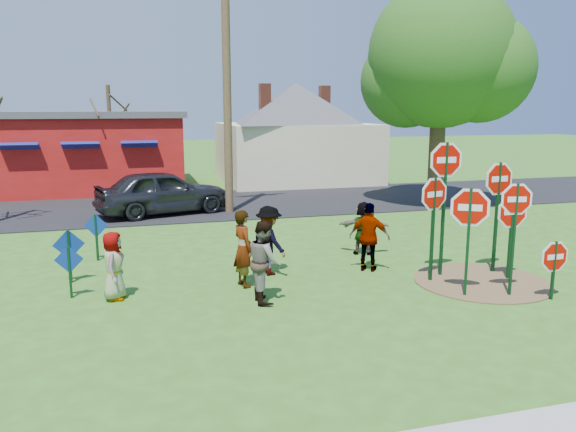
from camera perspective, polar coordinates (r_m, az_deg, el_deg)
name	(u,v)px	position (r m, az deg, el deg)	size (l,w,h in m)	color
ground	(289,285)	(13.24, 0.12, -7.06)	(120.00, 120.00, 0.00)	#37611B
road	(216,204)	(24.21, -7.33, 1.21)	(120.00, 7.50, 0.04)	black
dirt_patch	(482,281)	(14.26, 19.07, -6.30)	(3.20, 3.20, 0.03)	brown
red_building	(87,150)	(30.25, -19.72, 6.33)	(9.40, 7.69, 3.90)	maroon
cream_house	(296,129)	(31.43, 0.82, 8.87)	(9.40, 9.40, 6.50)	beige
stop_sign_a	(469,218)	(12.69, 17.95, -0.16)	(1.00, 0.58, 2.56)	#0E3519
stop_sign_b	(445,174)	(13.98, 15.69, 4.08)	(1.14, 0.08, 3.44)	#0E3519
stop_sign_c	(516,213)	(13.02, 22.11, 0.27)	(0.93, 0.22, 2.64)	#0E3519
stop_sign_d	(498,189)	(14.74, 20.59, 2.57)	(1.11, 0.14, 2.93)	#0E3519
stop_sign_e	(554,260)	(13.35, 25.44, -4.02)	(0.92, 0.06, 1.42)	#0E3519
stop_sign_f	(512,217)	(14.35, 21.81, -0.12)	(1.08, 0.07, 2.21)	#0E3519
stop_sign_g	(434,205)	(13.56, 14.59, 1.06)	(1.04, 0.29, 2.65)	#0E3519
blue_diamond_b	(69,266)	(13.09, -21.33, -4.75)	(0.61, 0.06, 1.17)	#0E3519
blue_diamond_c	(69,250)	(14.21, -21.34, -3.26)	(0.72, 0.11, 1.29)	#0E3519
blue_diamond_d	(96,232)	(15.99, -18.91, -1.52)	(0.63, 0.20, 1.30)	#0E3519
person_a	(114,266)	(12.68, -17.30, -4.85)	(0.73, 0.48, 1.50)	#3A3982
person_b	(243,249)	(12.99, -4.58, -3.31)	(0.66, 0.43, 1.80)	#296C6D
person_c	(265,261)	(11.97, -2.37, -4.61)	(0.86, 0.67, 1.77)	brown
person_d	(269,240)	(13.89, -1.96, -2.50)	(1.11, 0.64, 1.73)	#38373D
person_e	(369,237)	(14.32, 8.28, -2.14)	(1.03, 0.43, 1.75)	#4F3863
person_f	(363,228)	(15.94, 7.66, -1.21)	(1.41, 0.45, 1.52)	#214D36
suv	(163,192)	(22.14, -12.62, 2.41)	(2.02, 5.02, 1.71)	#2C2C30
utility_pole	(227,74)	(21.88, -6.24, 14.13)	(2.46, 0.51, 10.10)	#4C3823
leafy_tree	(444,63)	(23.96, 15.59, 14.77)	(6.38, 5.82, 9.06)	#382819
bare_tree_east	(110,125)	(26.94, -17.63, 8.76)	(1.80, 1.80, 5.07)	#382819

